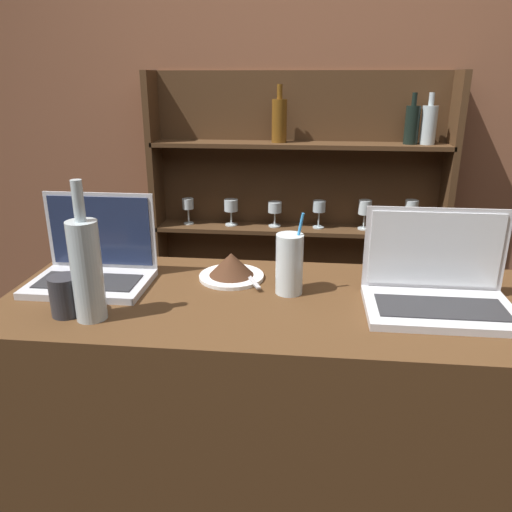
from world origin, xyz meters
The scene contains 9 objects.
bar_counter centered at (0.00, 0.27, 0.54)m, with size 1.61×0.53×1.08m.
back_wall centered at (0.00, 1.62, 1.35)m, with size 7.00×0.06×2.70m.
back_shelf centered at (-0.10, 1.54, 0.85)m, with size 1.41×0.18×1.63m.
laptop_near centered at (-0.61, 0.32, 1.13)m, with size 0.30×0.20×0.23m.
laptop_far centered at (0.26, 0.26, 1.13)m, with size 0.34×0.22×0.22m.
cake_plate centered at (-0.25, 0.38, 1.11)m, with size 0.18×0.18×0.07m.
water_glass centered at (-0.09, 0.31, 1.16)m, with size 0.07×0.07×0.21m.
wine_bottle_clear centered at (-0.53, 0.11, 1.20)m, with size 0.07×0.07×0.32m.
coffee_cup centered at (-0.60, 0.13, 1.13)m, with size 0.07×0.07×0.09m.
Camera 1 is at (-0.05, -0.86, 1.60)m, focal length 35.00 mm.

